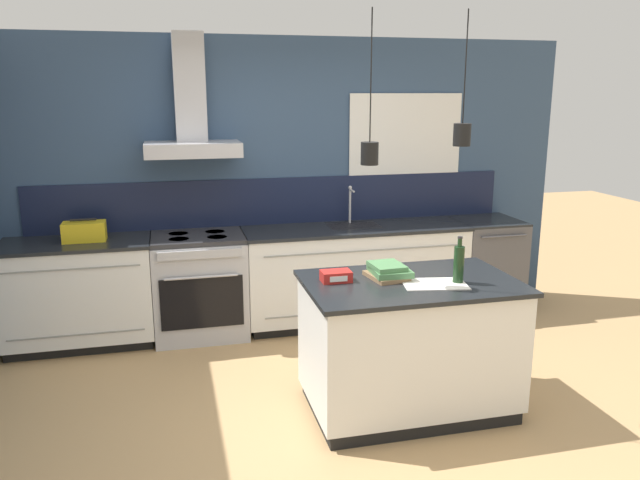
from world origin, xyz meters
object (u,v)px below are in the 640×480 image
object	(u,v)px
dishwasher	(484,265)
bottle_on_island	(459,264)
yellow_toolbox	(84,231)
oven_range	(200,285)
book_stack	(388,271)
red_supply_box	(336,276)

from	to	relation	value
dishwasher	bottle_on_island	xyz separation A→B (m)	(-1.19, -1.80, 0.58)
dishwasher	yellow_toolbox	world-z (taller)	yellow_toolbox
oven_range	bottle_on_island	size ratio (longest dim) A/B	2.95
bottle_on_island	book_stack	xyz separation A→B (m)	(-0.40, 0.21, -0.08)
oven_range	bottle_on_island	xyz separation A→B (m)	(1.57, -1.80, 0.58)
bottle_on_island	red_supply_box	size ratio (longest dim) A/B	1.59
yellow_toolbox	oven_range	bearing A→B (deg)	-0.27
oven_range	book_stack	xyz separation A→B (m)	(1.16, -1.59, 0.50)
bottle_on_island	book_stack	bearing A→B (deg)	152.36
bottle_on_island	book_stack	world-z (taller)	bottle_on_island
oven_range	yellow_toolbox	bearing A→B (deg)	179.73
oven_range	red_supply_box	distance (m)	1.84
yellow_toolbox	book_stack	bearing A→B (deg)	-37.44
bottle_on_island	red_supply_box	distance (m)	0.80
oven_range	dishwasher	world-z (taller)	same
oven_range	dishwasher	size ratio (longest dim) A/B	1.00
oven_range	bottle_on_island	world-z (taller)	bottle_on_island
dishwasher	bottle_on_island	bearing A→B (deg)	-123.40
red_supply_box	yellow_toolbox	xyz separation A→B (m)	(-1.72, 1.58, 0.05)
oven_range	bottle_on_island	distance (m)	2.46
red_supply_box	yellow_toolbox	size ratio (longest dim) A/B	0.57
oven_range	book_stack	size ratio (longest dim) A/B	2.94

